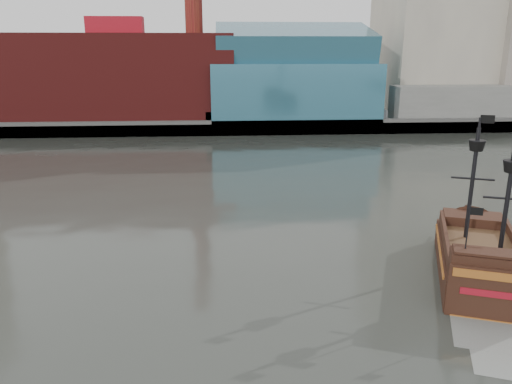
{
  "coord_description": "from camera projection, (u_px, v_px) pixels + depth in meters",
  "views": [
    {
      "loc": [
        -3.31,
        -23.47,
        14.58
      ],
      "look_at": [
        -0.77,
        13.02,
        4.0
      ],
      "focal_mm": 35.0,
      "sensor_mm": 36.0,
      "label": 1
    }
  ],
  "objects": [
    {
      "name": "seawall",
      "position": [
        241.0,
        128.0,
        86.3
      ],
      "size": [
        220.0,
        1.0,
        2.6
      ],
      "primitive_type": "cube",
      "color": "#4C4C49",
      "rests_on": "ground"
    },
    {
      "name": "promenade_far",
      "position": [
        236.0,
        109.0,
        114.65
      ],
      "size": [
        220.0,
        60.0,
        2.0
      ],
      "primitive_type": "cube",
      "color": "slate",
      "rests_on": "ground"
    },
    {
      "name": "ground",
      "position": [
        287.0,
        330.0,
        26.77
      ],
      "size": [
        400.0,
        400.0,
        0.0
      ],
      "primitive_type": "plane",
      "color": "#2C2F29",
      "rests_on": "ground"
    },
    {
      "name": "pirate_ship",
      "position": [
        479.0,
        263.0,
        32.71
      ],
      "size": [
        9.5,
        15.63,
        11.24
      ],
      "rotation": [
        0.0,
        0.0,
        -0.36
      ],
      "color": "black",
      "rests_on": "ground"
    }
  ]
}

